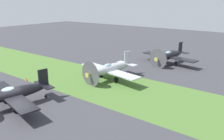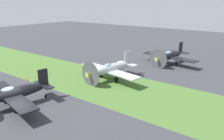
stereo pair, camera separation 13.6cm
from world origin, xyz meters
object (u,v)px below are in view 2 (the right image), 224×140
at_px(airplane_lead, 13,93).
at_px(runway_marker_cone, 26,79).
at_px(airplane_trail, 170,56).
at_px(airplane_wingman, 110,69).

distance_m(airplane_lead, runway_marker_cone, 8.73).
xyz_separation_m(airplane_lead, airplane_trail, (-6.20, -26.49, 0.02)).
bearing_deg(airplane_wingman, runway_marker_cone, 48.75).
relative_size(airplane_wingman, airplane_trail, 1.02).
relative_size(airplane_lead, runway_marker_cone, 23.70).
distance_m(airplane_wingman, runway_marker_cone, 12.10).
height_order(airplane_trail, runway_marker_cone, airplane_trail).
xyz_separation_m(airplane_wingman, runway_marker_cone, (9.30, 7.63, -1.37)).
distance_m(airplane_lead, airplane_wingman, 13.58).
bearing_deg(airplane_trail, runway_marker_cone, 68.09).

